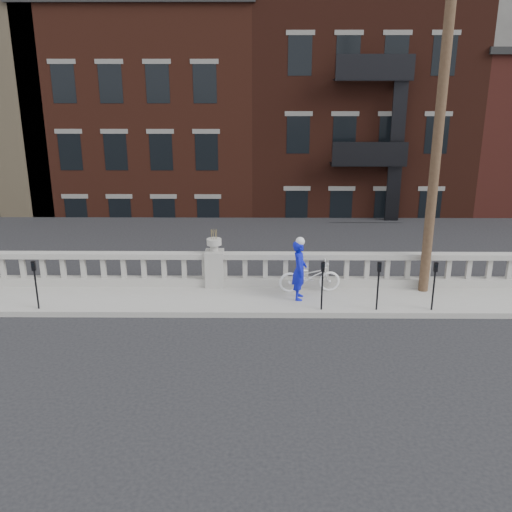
# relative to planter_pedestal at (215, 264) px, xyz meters

# --- Properties ---
(ground) EXTENTS (120.00, 120.00, 0.00)m
(ground) POSITION_rel_planter_pedestal_xyz_m (0.00, -3.95, -0.83)
(ground) COLOR black
(ground) RESTS_ON ground
(sidewalk) EXTENTS (32.00, 2.20, 0.15)m
(sidewalk) POSITION_rel_planter_pedestal_xyz_m (0.00, -0.95, -0.76)
(sidewalk) COLOR gray
(sidewalk) RESTS_ON ground
(balustrade) EXTENTS (28.00, 0.34, 1.03)m
(balustrade) POSITION_rel_planter_pedestal_xyz_m (0.00, 0.00, -0.19)
(balustrade) COLOR gray
(balustrade) RESTS_ON sidewalk
(planter_pedestal) EXTENTS (0.55, 0.55, 1.76)m
(planter_pedestal) POSITION_rel_planter_pedestal_xyz_m (0.00, 0.00, 0.00)
(planter_pedestal) COLOR gray
(planter_pedestal) RESTS_ON sidewalk
(lower_level) EXTENTS (80.00, 44.00, 20.80)m
(lower_level) POSITION_rel_planter_pedestal_xyz_m (0.56, 19.09, 1.80)
(lower_level) COLOR #605E59
(lower_level) RESTS_ON ground
(utility_pole) EXTENTS (1.60, 0.28, 10.00)m
(utility_pole) POSITION_rel_planter_pedestal_xyz_m (6.20, -0.35, 4.41)
(utility_pole) COLOR #422D1E
(utility_pole) RESTS_ON sidewalk
(parking_meter_b) EXTENTS (0.10, 0.09, 1.36)m
(parking_meter_b) POSITION_rel_planter_pedestal_xyz_m (-4.70, -1.80, 0.17)
(parking_meter_b) COLOR black
(parking_meter_b) RESTS_ON sidewalk
(parking_meter_c) EXTENTS (0.10, 0.09, 1.36)m
(parking_meter_c) POSITION_rel_planter_pedestal_xyz_m (3.04, -1.80, 0.17)
(parking_meter_c) COLOR black
(parking_meter_c) RESTS_ON sidewalk
(parking_meter_d) EXTENTS (0.10, 0.09, 1.36)m
(parking_meter_d) POSITION_rel_planter_pedestal_xyz_m (4.54, -1.80, 0.17)
(parking_meter_d) COLOR black
(parking_meter_d) RESTS_ON sidewalk
(parking_meter_e) EXTENTS (0.10, 0.09, 1.36)m
(parking_meter_e) POSITION_rel_planter_pedestal_xyz_m (6.04, -1.80, 0.17)
(parking_meter_e) COLOR black
(parking_meter_e) RESTS_ON sidewalk
(bicycle) EXTENTS (1.84, 0.78, 0.94)m
(bicycle) POSITION_rel_planter_pedestal_xyz_m (2.81, -0.47, -0.21)
(bicycle) COLOR white
(bicycle) RESTS_ON sidewalk
(cyclist) EXTENTS (0.47, 0.66, 1.71)m
(cyclist) POSITION_rel_planter_pedestal_xyz_m (2.47, -1.01, 0.18)
(cyclist) COLOR #0C14BD
(cyclist) RESTS_ON sidewalk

